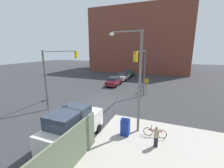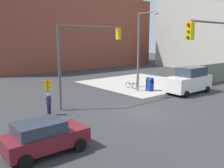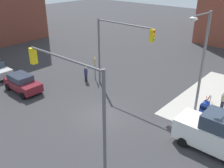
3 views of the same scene
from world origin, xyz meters
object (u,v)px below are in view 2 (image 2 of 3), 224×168
(street_lamp_corner, at_px, (141,46))
(bicycle_leaning_on_fence, at_px, (131,85))
(smokestack, at_px, (139,27))
(pedestrian_crossing, at_px, (138,80))
(mailbox_blue, at_px, (150,84))
(van_white_delivery, at_px, (189,80))
(pedestrian_waiting, at_px, (49,104))
(hatchback_maroon, at_px, (44,137))
(traffic_signal_nw_corner, at_px, (86,48))
(traffic_signal_se_corner, at_px, (220,51))

(street_lamp_corner, relative_size, bicycle_leaning_on_fence, 4.57)
(smokestack, relative_size, pedestrian_crossing, 10.67)
(mailbox_blue, distance_m, pedestrian_crossing, 2.47)
(van_white_delivery, bearing_deg, pedestrian_waiting, 172.04)
(hatchback_maroon, xyz_separation_m, pedestrian_crossing, (15.45, 9.11, -0.05))
(bicycle_leaning_on_fence, bearing_deg, van_white_delivery, -61.73)
(hatchback_maroon, bearing_deg, pedestrian_waiting, 62.62)
(bicycle_leaning_on_fence, bearing_deg, hatchback_maroon, -148.01)
(hatchback_maroon, distance_m, bicycle_leaning_on_fence, 16.81)
(van_white_delivery, height_order, pedestrian_waiting, van_white_delivery)
(smokestack, xyz_separation_m, pedestrian_waiting, (-35.48, -26.20, -7.42))
(van_white_delivery, height_order, pedestrian_crossing, van_white_delivery)
(traffic_signal_nw_corner, xyz_separation_m, pedestrian_waiting, (-3.70, -0.70, -3.84))
(traffic_signal_se_corner, distance_m, pedestrian_waiting, 12.09)
(street_lamp_corner, distance_m, van_white_delivery, 6.00)
(pedestrian_crossing, bearing_deg, van_white_delivery, -17.83)
(pedestrian_waiting, bearing_deg, mailbox_blue, 178.49)
(traffic_signal_se_corner, height_order, hatchback_maroon, traffic_signal_se_corner)
(hatchback_maroon, distance_m, van_white_delivery, 17.51)
(hatchback_maroon, height_order, bicycle_leaning_on_fence, hatchback_maroon)
(street_lamp_corner, xyz_separation_m, pedestrian_waiting, (-10.98, -1.63, -3.87))
(smokestack, height_order, street_lamp_corner, smokestack)
(hatchback_maroon, distance_m, pedestrian_waiting, 6.20)
(traffic_signal_se_corner, relative_size, hatchback_maroon, 1.64)
(smokestack, relative_size, mailbox_blue, 11.54)
(pedestrian_crossing, bearing_deg, street_lamp_corner, -74.25)
(mailbox_blue, bearing_deg, bicycle_leaning_on_fence, 105.28)
(hatchback_maroon, relative_size, bicycle_leaning_on_fence, 2.26)
(pedestrian_crossing, bearing_deg, traffic_signal_se_corner, -56.27)
(bicycle_leaning_on_fence, bearing_deg, street_lamp_corner, -103.49)
(van_white_delivery, bearing_deg, smokestack, 53.10)
(smokestack, bearing_deg, hatchback_maroon, -140.40)
(street_lamp_corner, bearing_deg, hatchback_maroon, -152.70)
(pedestrian_crossing, bearing_deg, bicycle_leaning_on_fence, -115.12)
(smokestack, xyz_separation_m, mailbox_blue, (-23.48, -25.00, -7.49))
(pedestrian_crossing, xyz_separation_m, bicycle_leaning_on_fence, (-1.20, -0.20, -0.45))
(van_white_delivery, height_order, bicycle_leaning_on_fence, van_white_delivery)
(traffic_signal_nw_corner, bearing_deg, hatchback_maroon, -136.56)
(smokestack, distance_m, pedestrian_waiting, 44.72)
(smokestack, xyz_separation_m, van_white_delivery, (-21.18, -28.20, -6.97))
(traffic_signal_nw_corner, bearing_deg, street_lamp_corner, 7.30)
(traffic_signal_se_corner, bearing_deg, street_lamp_corner, 72.81)
(street_lamp_corner, distance_m, hatchback_maroon, 16.03)
(street_lamp_corner, height_order, pedestrian_crossing, street_lamp_corner)
(smokestack, height_order, traffic_signal_nw_corner, smokestack)
(van_white_delivery, bearing_deg, hatchback_maroon, -168.45)
(van_white_delivery, relative_size, bicycle_leaning_on_fence, 3.09)
(hatchback_maroon, relative_size, pedestrian_waiting, 2.46)
(hatchback_maroon, bearing_deg, traffic_signal_se_corner, -14.56)
(van_white_delivery, distance_m, pedestrian_waiting, 14.45)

